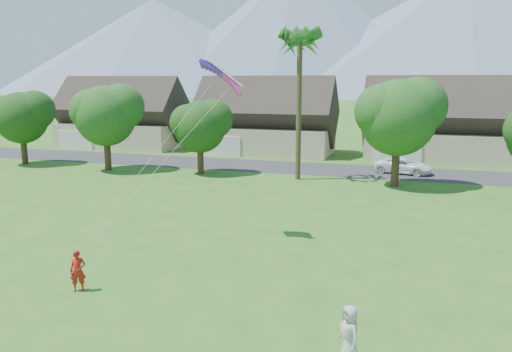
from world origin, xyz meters
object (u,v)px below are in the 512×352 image
at_px(parked_car, 404,166).
at_px(parafoil_kite, 223,75).
at_px(kite_flyer, 78,271).
at_px(watcher, 350,334).

xyz_separation_m(parked_car, parafoil_kite, (-8.88, -22.20, 7.92)).
xyz_separation_m(kite_flyer, parafoil_kite, (3.10, 8.43, 7.77)).
bearing_deg(parafoil_kite, parked_car, 59.64).
height_order(kite_flyer, watcher, watcher).
relative_size(kite_flyer, parked_car, 0.34).
relative_size(watcher, parafoil_kite, 0.65).
distance_m(watcher, parafoil_kite, 15.14).
bearing_deg(kite_flyer, parked_car, 38.32).
bearing_deg(kite_flyer, parafoil_kite, 39.50).
bearing_deg(watcher, parked_car, 142.64).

